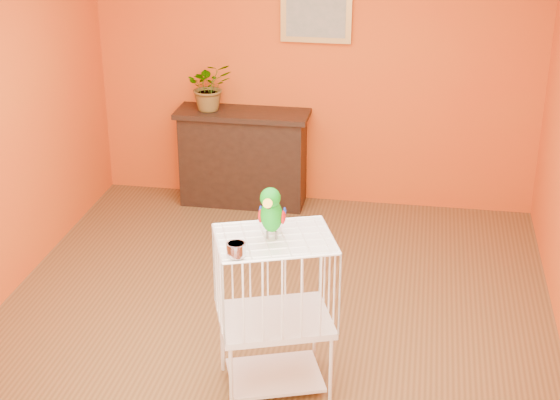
# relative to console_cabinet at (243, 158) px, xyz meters

# --- Properties ---
(ground) EXTENTS (4.50, 4.50, 0.00)m
(ground) POSITION_rel_console_cabinet_xyz_m (0.63, -2.04, -0.45)
(ground) COLOR brown
(ground) RESTS_ON ground
(room_shell) EXTENTS (4.50, 4.50, 4.50)m
(room_shell) POSITION_rel_console_cabinet_xyz_m (0.63, -2.04, 1.14)
(room_shell) COLOR #C95112
(room_shell) RESTS_ON ground
(console_cabinet) EXTENTS (1.20, 0.43, 0.89)m
(console_cabinet) POSITION_rel_console_cabinet_xyz_m (0.00, 0.00, 0.00)
(console_cabinet) COLOR black
(console_cabinet) RESTS_ON ground
(potted_plant) EXTENTS (0.54, 0.56, 0.34)m
(potted_plant) POSITION_rel_console_cabinet_xyz_m (-0.30, -0.00, 0.62)
(potted_plant) COLOR #26722D
(potted_plant) RESTS_ON console_cabinet
(framed_picture) EXTENTS (0.62, 0.04, 0.50)m
(framed_picture) POSITION_rel_console_cabinet_xyz_m (0.63, 0.18, 1.30)
(framed_picture) COLOR #B38640
(framed_picture) RESTS_ON room_shell
(birdcage) EXTENTS (0.80, 0.71, 1.03)m
(birdcage) POSITION_rel_console_cabinet_xyz_m (0.80, -2.79, 0.09)
(birdcage) COLOR white
(birdcage) RESTS_ON ground
(feed_cup) EXTENTS (0.11, 0.11, 0.08)m
(feed_cup) POSITION_rel_console_cabinet_xyz_m (0.63, -3.06, 0.63)
(feed_cup) COLOR silver
(feed_cup) RESTS_ON birdcage
(parrot) EXTENTS (0.16, 0.29, 0.33)m
(parrot) POSITION_rel_console_cabinet_xyz_m (0.78, -2.80, 0.76)
(parrot) COLOR #59544C
(parrot) RESTS_ON birdcage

